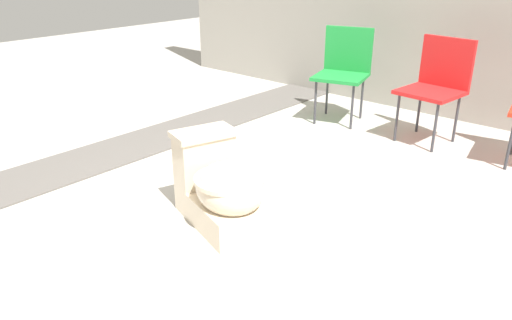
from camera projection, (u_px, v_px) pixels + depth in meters
name	position (u px, v px, depth m)	size (l,w,h in m)	color
ground_plane	(219.00, 199.00, 3.21)	(14.00, 14.00, 0.00)	#B7B2A8
gravel_strip	(164.00, 136.00, 4.27)	(0.56, 8.00, 0.01)	#605B56
toilet	(222.00, 188.00, 2.85)	(0.71, 0.54, 0.52)	beige
folding_chair_left	(344.00, 64.00, 4.54)	(0.54, 0.54, 0.83)	#1E8C38
folding_chair_middle	(438.00, 79.00, 4.03)	(0.48, 0.48, 0.83)	red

